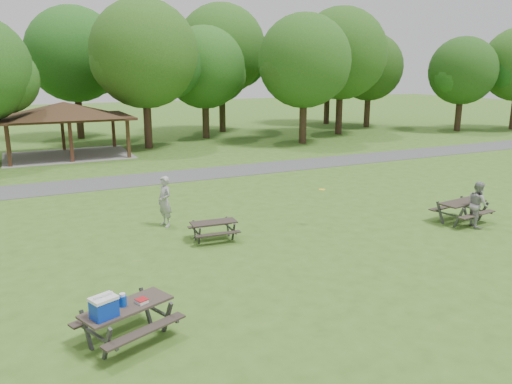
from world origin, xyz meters
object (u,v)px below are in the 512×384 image
object	(u,v)px
frisbee_thrower	(165,201)
picnic_table_middle	(214,226)
picnic_table_near	(120,311)
frisbee_catcher	(478,204)

from	to	relation	value
frisbee_thrower	picnic_table_middle	bearing A→B (deg)	10.01
picnic_table_middle	frisbee_thrower	world-z (taller)	frisbee_thrower
picnic_table_near	frisbee_thrower	distance (m)	8.63
frisbee_catcher	picnic_table_middle	bearing A→B (deg)	96.67
picnic_table_near	frisbee_thrower	world-z (taller)	frisbee_thrower
frisbee_thrower	frisbee_catcher	bearing A→B (deg)	48.68
frisbee_thrower	picnic_table_near	bearing A→B (deg)	-37.42
picnic_table_near	frisbee_catcher	world-z (taller)	frisbee_catcher
picnic_table_near	frisbee_catcher	bearing A→B (deg)	10.54
picnic_table_near	frisbee_catcher	distance (m)	14.38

